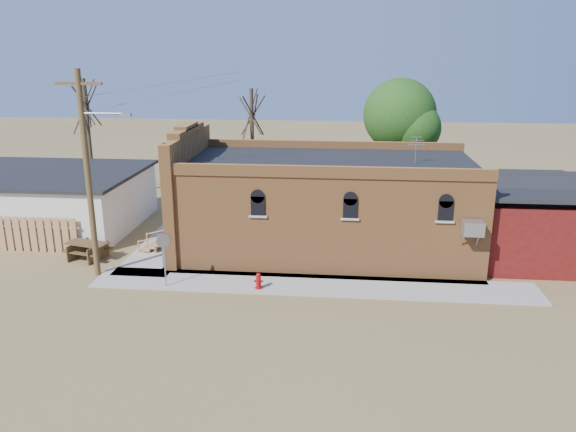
# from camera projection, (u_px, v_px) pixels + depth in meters

# --- Properties ---
(ground) EXTENTS (120.00, 120.00, 0.00)m
(ground) POSITION_uv_depth(u_px,v_px,m) (276.00, 293.00, 23.32)
(ground) COLOR brown
(ground) RESTS_ON ground
(sidewalk_south) EXTENTS (19.00, 2.20, 0.08)m
(sidewalk_south) POSITION_uv_depth(u_px,v_px,m) (313.00, 285.00, 24.03)
(sidewalk_south) COLOR #9E9991
(sidewalk_south) RESTS_ON ground
(sidewalk_west) EXTENTS (2.60, 10.00, 0.08)m
(sidewalk_west) POSITION_uv_depth(u_px,v_px,m) (171.00, 241.00, 29.63)
(sidewalk_west) COLOR #9E9991
(sidewalk_west) RESTS_ON ground
(brick_bar) EXTENTS (16.40, 7.97, 6.30)m
(brick_bar) POSITION_uv_depth(u_px,v_px,m) (321.00, 205.00, 27.75)
(brick_bar) COLOR #B36D36
(brick_bar) RESTS_ON ground
(red_shed) EXTENTS (5.40, 6.40, 4.30)m
(red_shed) POSITION_uv_depth(u_px,v_px,m) (527.00, 212.00, 26.85)
(red_shed) COLOR #4E0F0D
(red_shed) RESTS_ON ground
(wood_fence) EXTENTS (5.20, 0.10, 1.80)m
(wood_fence) POSITION_uv_depth(u_px,v_px,m) (29.00, 234.00, 27.90)
(wood_fence) COLOR #A87A4B
(wood_fence) RESTS_ON ground
(utility_pole) EXTENTS (3.12, 0.26, 9.00)m
(utility_pole) POSITION_uv_depth(u_px,v_px,m) (89.00, 171.00, 23.88)
(utility_pole) COLOR #4E3B1F
(utility_pole) RESTS_ON ground
(tree_bare_near) EXTENTS (2.80, 2.80, 7.65)m
(tree_bare_near) POSITION_uv_depth(u_px,v_px,m) (252.00, 114.00, 34.33)
(tree_bare_near) COLOR #413325
(tree_bare_near) RESTS_ON ground
(tree_bare_far) EXTENTS (2.80, 2.80, 8.16)m
(tree_bare_far) POSITION_uv_depth(u_px,v_px,m) (86.00, 104.00, 36.20)
(tree_bare_far) COLOR #413325
(tree_bare_far) RESTS_ON ground
(tree_leafy) EXTENTS (4.40, 4.40, 8.15)m
(tree_leafy) POSITION_uv_depth(u_px,v_px,m) (400.00, 115.00, 33.97)
(tree_leafy) COLOR #413325
(tree_leafy) RESTS_ON ground
(fire_hydrant) EXTENTS (0.40, 0.40, 0.69)m
(fire_hydrant) POSITION_uv_depth(u_px,v_px,m) (259.00, 281.00, 23.50)
(fire_hydrant) COLOR #9E090C
(fire_hydrant) RESTS_ON sidewalk_south
(stop_sign) EXTENTS (0.52, 0.46, 2.36)m
(stop_sign) POSITION_uv_depth(u_px,v_px,m) (164.00, 246.00, 23.34)
(stop_sign) COLOR #939398
(stop_sign) RESTS_ON sidewalk_south
(trash_barrel) EXTENTS (0.61, 0.61, 0.87)m
(trash_barrel) POSITION_uv_depth(u_px,v_px,m) (168.00, 257.00, 25.99)
(trash_barrel) COLOR #1B4C89
(trash_barrel) RESTS_ON sidewalk_west
(picnic_table) EXTENTS (2.30, 1.94, 0.83)m
(picnic_table) POSITION_uv_depth(u_px,v_px,m) (88.00, 248.00, 27.01)
(picnic_table) COLOR #4F391F
(picnic_table) RESTS_ON ground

